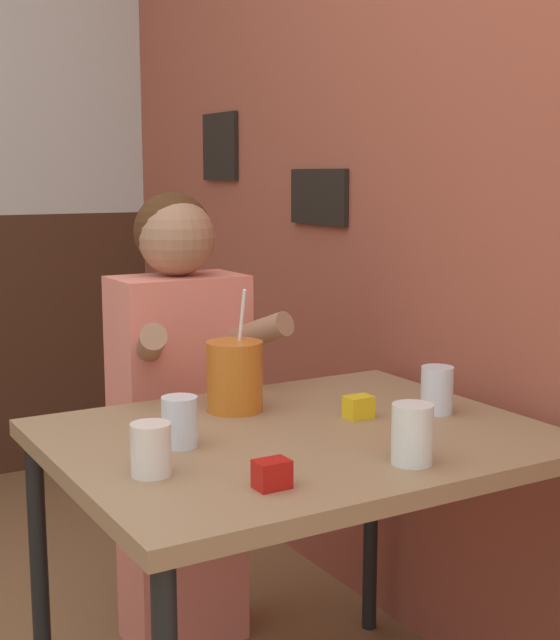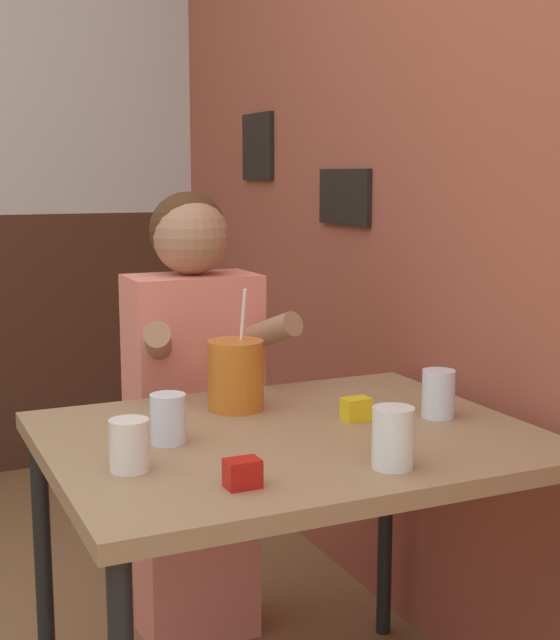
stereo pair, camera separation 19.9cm
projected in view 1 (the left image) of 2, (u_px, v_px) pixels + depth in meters
The scene contains 10 objects.
brick_wall_right at pixel (303, 147), 2.84m from camera, with size 0.08×4.59×2.70m.
main_table at pixel (298, 463), 1.87m from camera, with size 1.00×0.80×0.73m.
person_seated at pixel (180, 412), 2.37m from camera, with size 0.42×0.40×1.22m.
cocktail_pitcher at pixel (235, 376), 2.02m from camera, with size 0.13×0.13×0.28m.
glass_near_pitcher at pixel (437, 390), 2.01m from camera, with size 0.07×0.07×0.11m.
glass_center at pixel (412, 434), 1.65m from camera, with size 0.08×0.08×0.11m.
glass_far_side at pixel (151, 449), 1.59m from camera, with size 0.07×0.07×0.10m.
glass_by_brick at pixel (180, 422), 1.76m from camera, with size 0.07×0.07×0.10m.
condiment_ketchup at pixel (272, 474), 1.53m from camera, with size 0.06×0.04×0.05m.
condiment_mustard at pixel (359, 407), 1.97m from camera, with size 0.06×0.04×0.05m.
Camera 1 is at (-0.12, -1.16, 1.27)m, focal length 50.00 mm.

